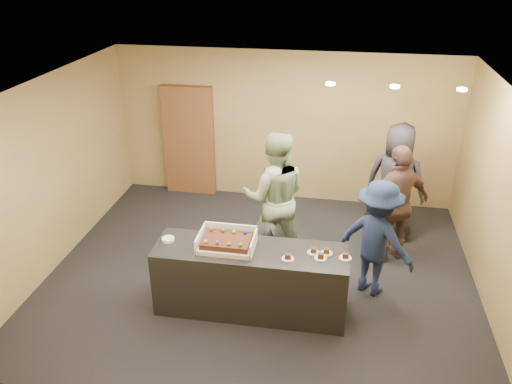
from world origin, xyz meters
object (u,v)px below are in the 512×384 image
serving_counter (251,280)px  person_brown_extra (397,204)px  person_sage_man (275,197)px  person_dark_suit (395,182)px  person_server_grey (272,215)px  sheet_cake (227,241)px  cake_box (227,243)px  plate_stack (168,239)px  person_navy_man (377,239)px  storage_cabinet (189,141)px

serving_counter → person_brown_extra: person_brown_extra is taller
person_sage_man → person_dark_suit: person_sage_man is taller
person_server_grey → person_dark_suit: bearing=-145.3°
person_sage_man → person_brown_extra: 1.76m
sheet_cake → person_dark_suit: (2.18, 2.22, -0.05)m
serving_counter → cake_box: bearing=174.4°
cake_box → person_brown_extra: (2.16, 1.50, -0.04)m
person_dark_suit → plate_stack: bearing=52.5°
person_sage_man → person_navy_man: 1.57m
person_server_grey → cake_box: bearing=73.6°
person_brown_extra → person_navy_man: bearing=37.0°
sheet_cake → storage_cabinet: bearing=114.3°
cake_box → person_navy_man: bearing=19.2°
serving_counter → cake_box: cake_box is taller
sheet_cake → person_navy_man: 1.98m
person_dark_suit → sheet_cake: bearing=61.3°
storage_cabinet → person_navy_man: bearing=-37.5°
sheet_cake → cake_box: bearing=89.1°
plate_stack → person_sage_man: bearing=46.8°
person_server_grey → person_sage_man: (0.01, 0.14, 0.21)m
plate_stack → person_server_grey: (1.17, 1.12, -0.14)m
serving_counter → person_sage_man: person_sage_man is taller
storage_cabinet → person_server_grey: 2.78m
person_dark_suit → cake_box: bearing=61.0°
person_sage_man → person_navy_man: person_sage_man is taller
plate_stack → person_dark_suit: (2.95, 2.19, 0.02)m
person_navy_man → person_dark_suit: (0.33, 1.55, 0.13)m
serving_counter → plate_stack: bearing=177.9°
sheet_cake → plate_stack: size_ratio=3.77×
person_brown_extra → person_sage_man: bearing=-25.2°
person_brown_extra → plate_stack: bearing=-6.0°
serving_counter → sheet_cake: 0.62m
person_navy_man → person_brown_extra: bearing=-79.2°
storage_cabinet → sheet_cake: 3.51m
person_brown_extra → sheet_cake: bearing=2.1°
storage_cabinet → person_dark_suit: bearing=-15.1°
cake_box → person_navy_man: person_navy_man is taller
storage_cabinet → person_brown_extra: size_ratio=1.13×
storage_cabinet → plate_stack: (0.68, -3.18, -0.10)m
storage_cabinet → plate_stack: storage_cabinet is taller
sheet_cake → plate_stack: bearing=178.1°
storage_cabinet → cake_box: storage_cabinet is taller
cake_box → person_navy_man: (1.85, 0.65, -0.13)m
cake_box → person_sage_man: size_ratio=0.35×
person_server_grey → person_brown_extra: size_ratio=0.86×
serving_counter → cake_box: 0.58m
person_server_grey → person_dark_suit: person_dark_suit is taller
person_dark_suit → person_sage_man: bearing=43.8°
plate_stack → person_dark_suit: person_dark_suit is taller
serving_counter → person_server_grey: person_server_grey is taller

